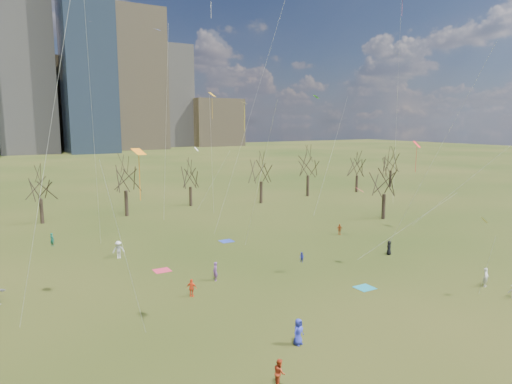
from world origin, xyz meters
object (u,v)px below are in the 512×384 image
person_0 (298,332)px  person_1 (486,277)px  blanket_navy (227,241)px  blanket_teal (365,288)px  blanket_crimson (162,270)px  person_2 (279,372)px  person_4 (192,288)px

person_0 → person_1: bearing=-15.6°
blanket_navy → person_0: 27.23m
blanket_teal → person_0: person_0 is taller
blanket_teal → blanket_navy: bearing=99.2°
blanket_crimson → person_2: size_ratio=0.99×
blanket_navy → blanket_teal: bearing=-80.8°
blanket_crimson → person_1: (23.58, -19.01, 0.84)m
blanket_teal → person_2: (-14.95, -8.83, 0.79)m
blanket_teal → person_0: (-11.22, -5.47, 0.88)m
person_0 → person_1: person_0 is taller
person_1 → person_4: bearing=134.4°
person_0 → person_1: (20.83, 0.23, -0.04)m
blanket_crimson → person_2: bearing=-92.5°
blanket_teal → blanket_crimson: size_ratio=1.00×
blanket_navy → blanket_crimson: 12.62m
blanket_crimson → person_4: 7.91m
blanket_teal → person_0: 12.51m
blanket_navy → person_4: bearing=-126.2°
person_1 → person_4: (-23.68, 11.13, -0.08)m
blanket_teal → person_0: size_ratio=0.89×
blanket_navy → person_2: 31.64m
person_1 → blanket_crimson: bearing=120.7°
person_2 → person_4: person_2 is taller
person_0 → blanket_teal: bearing=9.7°
blanket_crimson → person_0: size_ratio=0.89×
blanket_teal → blanket_navy: size_ratio=1.00×
person_1 → person_2: person_1 is taller
blanket_teal → person_2: size_ratio=0.99×
person_2 → blanket_crimson: bearing=16.5°
blanket_navy → blanket_crimson: bearing=-147.3°
blanket_navy → person_1: (12.95, -25.82, 0.84)m
blanket_navy → person_0: person_0 is taller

